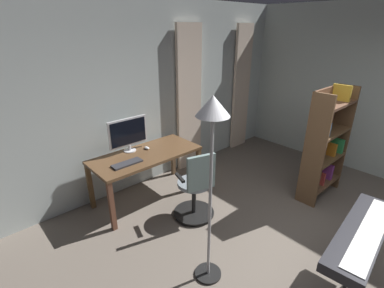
{
  "coord_description": "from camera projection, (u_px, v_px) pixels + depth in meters",
  "views": [
    {
      "loc": [
        2.56,
        0.48,
        2.42
      ],
      "look_at": [
        0.26,
        -2.06,
        0.97
      ],
      "focal_mm": 26.16,
      "sensor_mm": 36.0,
      "label": 1
    }
  ],
  "objects": [
    {
      "name": "computer_mouse",
      "position": [
        147.0,
        148.0,
        4.16
      ],
      "size": [
        0.06,
        0.1,
        0.04
      ],
      "primitive_type": "ellipsoid",
      "color": "white",
      "rests_on": "desk"
    },
    {
      "name": "curtain_right_panel",
      "position": [
        189.0,
        100.0,
        4.83
      ],
      "size": [
        0.52,
        0.06,
        2.48
      ],
      "primitive_type": "cube",
      "color": "beige",
      "rests_on": "ground"
    },
    {
      "name": "bookshelf",
      "position": [
        324.0,
        144.0,
        4.12
      ],
      "size": [
        0.84,
        0.3,
        1.68
      ],
      "color": "brown",
      "rests_on": "ground"
    },
    {
      "name": "curtain_left_panel",
      "position": [
        241.0,
        89.0,
        5.71
      ],
      "size": [
        0.45,
        0.06,
        2.48
      ],
      "primitive_type": "cube",
      "color": "beige",
      "rests_on": "ground"
    },
    {
      "name": "back_room_partition",
      "position": [
        157.0,
        95.0,
        4.47
      ],
      "size": [
        5.53,
        0.1,
        2.82
      ],
      "primitive_type": "cube",
      "color": "silver",
      "rests_on": "ground"
    },
    {
      "name": "computer_monitor",
      "position": [
        128.0,
        133.0,
        4.0
      ],
      "size": [
        0.6,
        0.18,
        0.5
      ],
      "color": "silver",
      "rests_on": "desk"
    },
    {
      "name": "desk",
      "position": [
        146.0,
        159.0,
        4.05
      ],
      "size": [
        1.57,
        0.72,
        0.73
      ],
      "color": "brown",
      "rests_on": "ground"
    },
    {
      "name": "ground_plane",
      "position": [
        346.0,
        283.0,
        2.86
      ],
      "size": [
        8.25,
        8.25,
        0.0
      ],
      "primitive_type": "plane",
      "color": "#6B6056"
    },
    {
      "name": "computer_keyboard",
      "position": [
        127.0,
        163.0,
        3.7
      ],
      "size": [
        0.41,
        0.15,
        0.02
      ],
      "primitive_type": "cube",
      "color": "#333338",
      "rests_on": "desk"
    },
    {
      "name": "office_chair",
      "position": [
        196.0,
        189.0,
        3.67
      ],
      "size": [
        0.56,
        0.56,
        0.99
      ],
      "rotation": [
        0.0,
        0.0,
        2.86
      ],
      "color": "black",
      "rests_on": "ground"
    },
    {
      "name": "piano_keyboard",
      "position": [
        362.0,
        235.0,
        2.47
      ],
      "size": [
        1.31,
        0.45,
        0.79
      ],
      "rotation": [
        0.0,
        0.0,
        0.1
      ],
      "color": "black",
      "rests_on": "ground"
    },
    {
      "name": "floor_lamp",
      "position": [
        212.0,
        137.0,
        2.35
      ],
      "size": [
        0.29,
        0.29,
        1.92
      ],
      "color": "black",
      "rests_on": "ground"
    }
  ]
}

